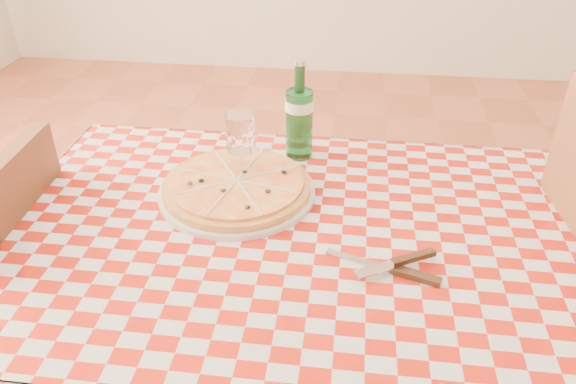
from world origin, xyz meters
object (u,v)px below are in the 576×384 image
object	(u,v)px
chair_far	(2,295)
pizza_plate	(237,185)
water_bottle	(299,110)
dining_table	(293,266)
wine_glass	(242,148)

from	to	relation	value
chair_far	pizza_plate	distance (m)	0.65
chair_far	water_bottle	xyz separation A→B (m)	(0.70, 0.37, 0.38)
chair_far	pizza_plate	world-z (taller)	chair_far
dining_table	pizza_plate	world-z (taller)	pizza_plate
pizza_plate	dining_table	bearing A→B (deg)	-40.50
pizza_plate	water_bottle	bearing A→B (deg)	59.14
chair_far	pizza_plate	xyz separation A→B (m)	(0.57, 0.16, 0.27)
dining_table	pizza_plate	bearing A→B (deg)	139.50
dining_table	water_bottle	bearing A→B (deg)	94.36
water_bottle	wine_glass	size ratio (longest dim) A/B	1.47
dining_table	chair_far	distance (m)	0.74
pizza_plate	water_bottle	distance (m)	0.27
chair_far	wine_glass	distance (m)	0.70
wine_glass	water_bottle	bearing A→B (deg)	49.88
chair_far	water_bottle	size ratio (longest dim) A/B	3.42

